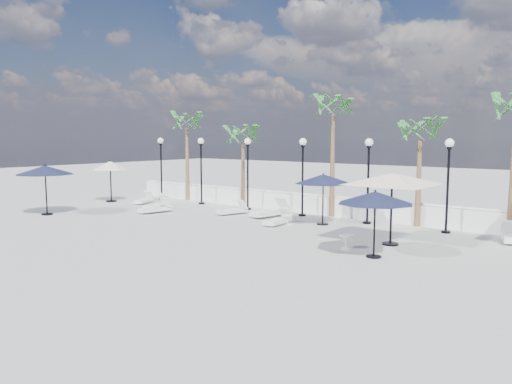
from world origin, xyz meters
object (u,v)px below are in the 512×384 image
Objects in this scene: lounger_0 at (157,206)px; lounger_4 at (270,211)px; lounger_3 at (232,210)px; parasol_navy_left at (45,170)px; parasol_cream_small at (110,166)px; parasol_cream_sq_b at (392,174)px; lounger_5 at (278,220)px; parasol_navy_right at (375,198)px; parasol_navy_mid at (323,179)px; lounger_1 at (144,200)px; lounger_2 at (155,209)px; lounger_6 at (510,236)px.

lounger_0 is 6.46m from lounger_4.
lounger_0 is 4.41m from lounger_3.
parasol_navy_left reaches higher than parasol_cream_small.
lounger_3 is at bearing 169.27° from parasol_cream_sq_b.
lounger_5 is 6.85m from parasol_navy_right.
parasol_navy_mid is at bearing 4.85° from parasol_cream_small.
parasol_navy_left is (-9.17, -6.48, 1.97)m from lounger_4.
parasol_navy_mid is at bearing 153.22° from parasol_cream_sq_b.
parasol_cream_sq_b reaches higher than lounger_1.
lounger_3 is 9.66m from parasol_cream_sq_b.
lounger_1 is at bearing 85.41° from parasol_navy_left.
lounger_0 is at bearing 144.25° from lounger_2.
parasol_navy_left is 5.35m from parasol_cream_small.
lounger_0 is 0.66× the size of parasol_navy_left.
parasol_cream_small is (-5.51, 1.23, 1.93)m from lounger_2.
lounger_3 is at bearing 160.03° from lounger_5.
lounger_6 is 0.72× the size of parasol_cream_small.
lounger_2 is 0.82× the size of lounger_4.
parasol_cream_sq_b is (4.10, -2.07, 0.56)m from parasol_navy_mid.
parasol_cream_small reaches higher than lounger_4.
lounger_3 is at bearing 169.53° from lounger_6.
lounger_0 is 0.74× the size of parasol_navy_mid.
lounger_1 is 16.79m from parasol_navy_right.
parasol_cream_small reaches higher than parasol_navy_mid.
lounger_2 is 1.01× the size of lounger_6.
lounger_3 is at bearing 5.51° from parasol_cream_small.
lounger_6 is at bearing 9.11° from parasol_navy_mid.
parasol_navy_left is 1.12× the size of parasol_navy_mid.
parasol_navy_left reaches higher than lounger_1.
parasol_navy_mid is (-7.40, -1.19, 1.82)m from lounger_6.
lounger_4 is 1.24× the size of lounger_6.
lounger_6 is (15.94, 3.61, -0.01)m from lounger_2.
lounger_3 is 3.72m from lounger_5.
parasol_cream_sq_b is at bearing 11.31° from lounger_2.
lounger_5 is at bearing -0.64° from parasol_cream_small.
lounger_6 is 0.32× the size of parasol_cream_sq_b.
lounger_4 is 3.59m from parasol_navy_mid.
lounger_3 is at bearing 39.43° from parasol_navy_left.
parasol_navy_right is (5.98, -2.87, 1.74)m from lounger_5.
parasol_navy_left is at bearing -153.06° from parasol_navy_mid.
lounger_2 is 0.71× the size of parasol_navy_mid.
lounger_0 is at bearing -48.13° from lounger_1.
parasol_navy_left is at bearing -136.80° from lounger_0.
lounger_3 is at bearing -176.32° from parasol_navy_mid.
lounger_2 is 4.04m from lounger_3.
parasol_navy_left is at bearing -124.67° from lounger_2.
lounger_5 is at bearing 178.40° from lounger_6.
parasol_cream_sq_b is (-0.36, 2.13, 0.65)m from parasol_navy_right.
parasol_cream_small is at bearing 109.34° from parasol_navy_left.
parasol_navy_left is at bearing -134.03° from lounger_4.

